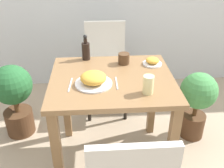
# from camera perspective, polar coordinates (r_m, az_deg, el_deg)

# --- Properties ---
(ground_plane) EXTENTS (16.00, 16.00, 0.00)m
(ground_plane) POSITION_cam_1_polar(r_m,az_deg,el_deg) (2.29, -0.00, -15.65)
(ground_plane) COLOR tan
(dining_table) EXTENTS (0.86, 0.74, 0.76)m
(dining_table) POSITION_cam_1_polar(r_m,az_deg,el_deg) (1.89, -0.00, -2.29)
(dining_table) COLOR olive
(dining_table) RESTS_ON ground_plane
(chair_far) EXTENTS (0.42, 0.42, 0.90)m
(chair_far) POSITION_cam_1_polar(r_m,az_deg,el_deg) (2.63, -1.37, 4.64)
(chair_far) COLOR silver
(chair_far) RESTS_ON ground_plane
(food_plate) EXTENTS (0.25, 0.25, 0.09)m
(food_plate) POSITION_cam_1_polar(r_m,az_deg,el_deg) (1.73, -4.07, 1.05)
(food_plate) COLOR white
(food_plate) RESTS_ON dining_table
(side_plate) EXTENTS (0.15, 0.15, 0.06)m
(side_plate) POSITION_cam_1_polar(r_m,az_deg,el_deg) (2.03, 8.79, 4.84)
(side_plate) COLOR white
(side_plate) RESTS_ON dining_table
(drink_cup) EXTENTS (0.09, 0.09, 0.08)m
(drink_cup) POSITION_cam_1_polar(r_m,az_deg,el_deg) (2.01, 2.58, 5.54)
(drink_cup) COLOR #4C331E
(drink_cup) RESTS_ON dining_table
(juice_glass) EXTENTS (0.07, 0.07, 0.12)m
(juice_glass) POSITION_cam_1_polar(r_m,az_deg,el_deg) (1.64, 7.91, -0.15)
(juice_glass) COLOR beige
(juice_glass) RESTS_ON dining_table
(sauce_bottle) EXTENTS (0.06, 0.06, 0.20)m
(sauce_bottle) POSITION_cam_1_polar(r_m,az_deg,el_deg) (2.08, -5.72, 7.36)
(sauce_bottle) COLOR black
(sauce_bottle) RESTS_ON dining_table
(fork_utensil) EXTENTS (0.02, 0.18, 0.00)m
(fork_utensil) POSITION_cam_1_polar(r_m,az_deg,el_deg) (1.76, -9.07, -0.15)
(fork_utensil) COLOR silver
(fork_utensil) RESTS_ON dining_table
(spoon_utensil) EXTENTS (0.01, 0.17, 0.00)m
(spoon_utensil) POSITION_cam_1_polar(r_m,az_deg,el_deg) (1.75, 1.01, 0.19)
(spoon_utensil) COLOR silver
(spoon_utensil) RESTS_ON dining_table
(potted_plant_left) EXTENTS (0.35, 0.35, 0.68)m
(potted_plant_left) POSITION_cam_1_polar(r_m,az_deg,el_deg) (2.45, -20.53, -2.31)
(potted_plant_left) COLOR #51331E
(potted_plant_left) RESTS_ON ground_plane
(potted_plant_right) EXTENTS (0.31, 0.31, 0.64)m
(potted_plant_right) POSITION_cam_1_polar(r_m,az_deg,el_deg) (2.38, 18.06, -3.26)
(potted_plant_right) COLOR #51331E
(potted_plant_right) RESTS_ON ground_plane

